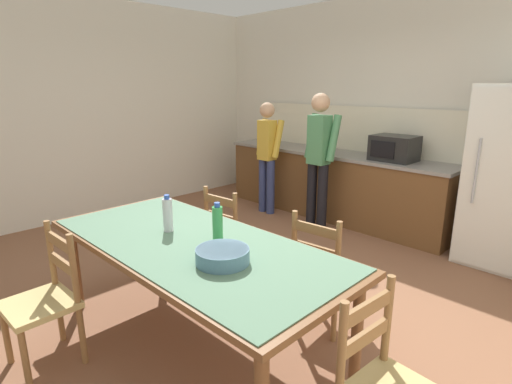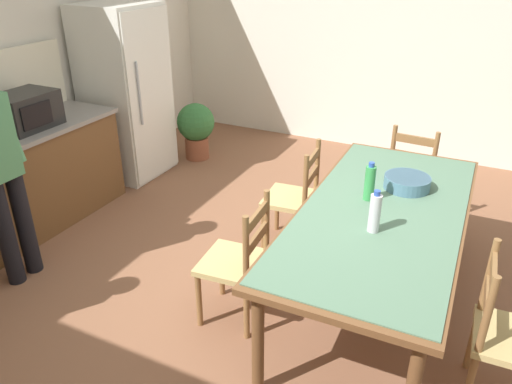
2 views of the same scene
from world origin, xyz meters
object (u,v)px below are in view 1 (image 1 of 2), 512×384
bottle_off_centre (218,223)px  refrigerator (512,178)px  serving_bowl (223,255)px  person_at_counter (319,155)px  chair_side_far_left (231,236)px  chair_side_far_right (323,271)px  dining_table (193,251)px  chair_side_near_left (45,301)px  microwave (394,148)px  person_at_sink (267,152)px  bottle_near_centre (168,214)px

bottle_off_centre → refrigerator: bearing=70.5°
bottle_off_centre → serving_bowl: bottle_off_centre is taller
serving_bowl → person_at_counter: bearing=115.6°
serving_bowl → person_at_counter: (-1.24, 2.59, 0.14)m
chair_side_far_left → person_at_counter: person_at_counter is taller
serving_bowl → chair_side_far_right: size_ratio=0.35×
dining_table → chair_side_near_left: size_ratio=2.52×
microwave → chair_side_near_left: bearing=-95.6°
bottle_off_centre → dining_table: bearing=-130.8°
serving_bowl → chair_side_near_left: bearing=-140.5°
dining_table → bottle_off_centre: (0.11, 0.13, 0.19)m
bottle_off_centre → chair_side_near_left: bottle_off_centre is taller
dining_table → person_at_counter: person_at_counter is taller
chair_side_far_left → person_at_counter: bearing=-84.7°
person_at_sink → chair_side_far_right: bearing=-127.5°
chair_side_far_left → bottle_near_centre: bearing=101.5°
chair_side_far_right → bottle_off_centre: bearing=54.6°
refrigerator → dining_table: bearing=-110.6°
refrigerator → person_at_counter: bearing=-165.8°
refrigerator → microwave: (-1.26, 0.02, 0.16)m
dining_table → bottle_off_centre: bearing=49.2°
microwave → person_at_sink: (-1.62, -0.50, -0.18)m
dining_table → person_at_counter: size_ratio=1.36×
refrigerator → chair_side_far_right: 2.34m
person_at_counter → serving_bowl: bearing=-154.4°
bottle_near_centre → chair_side_far_right: size_ratio=0.30×
chair_side_far_left → dining_table: bearing=118.3°
dining_table → bottle_near_centre: size_ratio=8.51×
chair_side_near_left → chair_side_far_left: 1.61m
bottle_off_centre → chair_side_far_right: 0.91m
person_at_sink → chair_side_near_left: bearing=-159.7°
chair_side_far_right → person_at_sink: bearing=-43.1°
chair_side_near_left → chair_side_far_left: size_ratio=1.00×
refrigerator → chair_side_near_left: bearing=-113.1°
bottle_near_centre → person_at_sink: (-1.46, 2.54, -0.02)m
bottle_off_centre → person_at_counter: person_at_counter is taller
serving_bowl → chair_side_far_left: size_ratio=0.35×
dining_table → serving_bowl: (0.40, -0.07, 0.12)m
chair_side_far_left → person_at_sink: (-1.22, 1.74, 0.43)m
chair_side_far_right → chair_side_near_left: same height
serving_bowl → microwave: bearing=99.6°
bottle_off_centre → chair_side_far_left: 1.02m
chair_side_near_left → person_at_sink: size_ratio=0.58×
serving_bowl → refrigerator: bearing=76.6°
dining_table → chair_side_far_right: (0.50, 0.81, -0.26)m
microwave → person_at_sink: person_at_sink is taller
person_at_counter → microwave: bearing=-54.0°
bottle_near_centre → chair_side_far_right: 1.22m
person_at_counter → dining_table: bearing=-161.6°
microwave → dining_table: bearing=-87.7°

